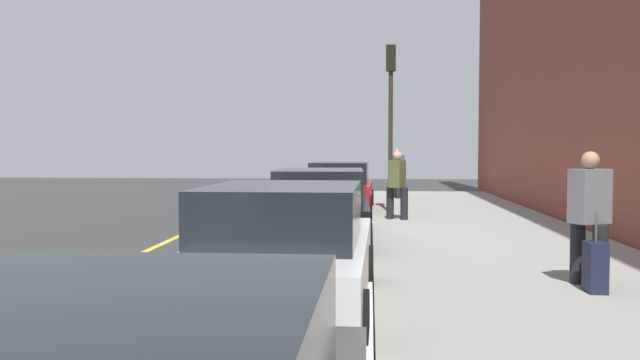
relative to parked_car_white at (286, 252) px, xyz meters
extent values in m
plane|color=#333335|center=(5.91, 0.02, -0.76)|extent=(56.00, 56.00, 0.00)
cube|color=gray|center=(5.91, -3.28, -0.68)|extent=(28.00, 4.60, 0.15)
cube|color=gold|center=(5.91, 3.22, -0.75)|extent=(28.00, 0.14, 0.01)
cube|color=white|center=(0.23, -0.68, -0.65)|extent=(4.65, 0.56, 0.22)
cylinder|color=black|center=(1.42, 0.82, -0.44)|extent=(0.64, 0.23, 0.64)
cylinder|color=black|center=(1.40, -0.86, -0.44)|extent=(0.64, 0.23, 0.64)
cylinder|color=black|center=(-1.27, 0.86, -0.44)|extent=(0.64, 0.23, 0.64)
cylinder|color=black|center=(-1.30, -0.82, -0.44)|extent=(0.64, 0.23, 0.64)
cube|color=white|center=(0.06, 0.00, -0.17)|extent=(4.38, 1.87, 0.64)
cube|color=black|center=(-0.15, 0.00, 0.45)|extent=(2.29, 1.64, 0.60)
cylinder|color=black|center=(6.77, 0.90, -0.44)|extent=(0.65, 0.24, 0.64)
cylinder|color=black|center=(6.82, -0.78, -0.44)|extent=(0.65, 0.24, 0.64)
cylinder|color=black|center=(3.98, 0.82, -0.44)|extent=(0.65, 0.24, 0.64)
cylinder|color=black|center=(4.03, -0.86, -0.44)|extent=(0.65, 0.24, 0.64)
cube|color=black|center=(5.40, 0.02, -0.17)|extent=(4.56, 1.93, 0.64)
cube|color=black|center=(5.18, 0.02, 0.45)|extent=(2.39, 1.67, 0.60)
cylinder|color=black|center=(13.16, 0.76, -0.44)|extent=(0.64, 0.23, 0.64)
cylinder|color=black|center=(13.13, -0.92, -0.44)|extent=(0.64, 0.23, 0.64)
cylinder|color=black|center=(10.56, 0.81, -0.44)|extent=(0.64, 0.23, 0.64)
cylinder|color=black|center=(10.53, -0.87, -0.44)|extent=(0.64, 0.23, 0.64)
cube|color=maroon|center=(11.85, -0.06, -0.17)|extent=(4.23, 1.88, 0.64)
cube|color=black|center=(11.64, -0.05, 0.45)|extent=(2.21, 1.64, 0.60)
cylinder|color=black|center=(15.95, -1.93, -0.19)|extent=(0.19, 0.19, 0.83)
cylinder|color=black|center=(16.33, -1.82, -0.19)|extent=(0.19, 0.19, 0.83)
cube|color=#335193|center=(16.14, -1.87, 0.57)|extent=(0.41, 0.54, 0.70)
sphere|color=tan|center=(16.14, -1.87, 1.04)|extent=(0.23, 0.23, 0.23)
cylinder|color=black|center=(9.18, -1.42, -0.21)|extent=(0.19, 0.19, 0.79)
cylinder|color=black|center=(9.04, -1.77, -0.21)|extent=(0.19, 0.19, 0.79)
cube|color=brown|center=(9.11, -1.60, 0.53)|extent=(0.53, 0.44, 0.68)
sphere|color=#D8AD8C|center=(9.11, -1.60, 0.97)|extent=(0.22, 0.22, 0.22)
cylinder|color=black|center=(1.21, -3.80, -0.20)|extent=(0.19, 0.19, 0.81)
cylinder|color=black|center=(1.54, -3.63, -0.20)|extent=(0.19, 0.19, 0.81)
cube|color=slate|center=(1.37, -3.71, 0.55)|extent=(0.47, 0.55, 0.69)
sphere|color=tan|center=(1.37, -3.71, 1.00)|extent=(0.22, 0.22, 0.22)
cylinder|color=#2D2D19|center=(10.89, -1.48, 1.33)|extent=(0.12, 0.12, 3.87)
cube|color=black|center=(10.89, -1.48, 3.61)|extent=(0.26, 0.26, 0.70)
sphere|color=red|center=(11.04, -1.48, 3.82)|extent=(0.14, 0.14, 0.14)
sphere|color=orange|center=(11.04, -1.48, 3.60)|extent=(0.14, 0.14, 0.14)
sphere|color=green|center=(11.04, -1.48, 3.38)|extent=(0.14, 0.14, 0.14)
cube|color=#191E38|center=(1.02, -3.68, -0.30)|extent=(0.34, 0.22, 0.62)
cylinder|color=#4C4C4C|center=(1.02, -3.68, 0.19)|extent=(0.03, 0.03, 0.36)
camera|label=1|loc=(-7.12, -0.94, 1.15)|focal=36.67mm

